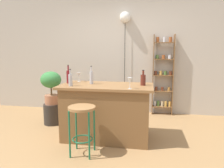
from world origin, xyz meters
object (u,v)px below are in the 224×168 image
Objects in this scene: bottle_olive_oil at (68,76)px; wine_glass_left at (130,81)px; bar_stool at (82,118)px; bottle_vinegar at (91,77)px; plant_stool at (52,114)px; wine_glass_center at (79,75)px; bottle_spirits_clear at (143,80)px; pendant_globe_light at (125,18)px; bottle_soda_blue at (70,80)px; spice_shelf at (163,75)px; potted_plant at (51,84)px.

bottle_olive_oil reaches higher than wine_glass_left.
bottle_vinegar reaches higher than bar_stool.
wine_glass_center reaches higher than plant_stool.
bottle_vinegar is at bearing -38.75° from wine_glass_center.
bottle_spirits_clear is at bearing -11.46° from wine_glass_center.
bar_stool is 2.72m from pendant_globe_light.
bottle_vinegar reaches higher than bottle_spirits_clear.
bottle_olive_oil reaches higher than bottle_spirits_clear.
bar_stool is 1.51m from plant_stool.
plant_stool is 1.25m from bottle_soda_blue.
wine_glass_center reaches higher than bar_stool.
spice_shelf is 2.20m from bottle_olive_oil.
bottle_soda_blue reaches higher than plant_stool.
bottle_soda_blue is at bearing -136.93° from bottle_vinegar.
plant_stool is at bearing 162.35° from wine_glass_center.
wine_glass_center is at bearing -141.66° from spice_shelf.
spice_shelf is at bearing -1.68° from pendant_globe_light.
spice_shelf reaches higher than bottle_vinegar.
wine_glass_center is at bearing -118.68° from pendant_globe_light.
bar_stool is 4.23× the size of wine_glass_left.
bottle_spirits_clear reaches higher than bar_stool.
bottle_vinegar is at bearing 93.39° from bar_stool.
wine_glass_center is (-0.96, 0.58, 0.00)m from wine_glass_left.
bottle_spirits_clear reaches higher than wine_glass_center.
bottle_vinegar is at bearing -25.25° from plant_stool.
plant_stool is 2.00m from bottle_spirits_clear.
pendant_globe_light reaches higher than wine_glass_center.
wine_glass_left is 1.12m from wine_glass_center.
bar_stool is at bearing -99.15° from pendant_globe_light.
bottle_olive_oil is 1.16× the size of bottle_soda_blue.
pendant_globe_light is (-0.86, 0.03, 1.24)m from spice_shelf.
pendant_globe_light is at bearing 69.29° from bottle_soda_blue.
plant_stool is at bearing 166.28° from bottle_spirits_clear.
bottle_olive_oil is 1.13m from wine_glass_left.
pendant_globe_light reaches higher than wine_glass_left.
bottle_olive_oil is at bearing -116.53° from wine_glass_center.
spice_shelf reaches higher than plant_stool.
spice_shelf reaches higher than wine_glass_left.
pendant_globe_light reaches higher than plant_stool.
bottle_soda_blue is 0.12× the size of pendant_globe_light.
wine_glass_left is 0.07× the size of pendant_globe_light.
bottle_spirits_clear is 0.80× the size of bottle_olive_oil.
pendant_globe_light is at bearing 98.72° from wine_glass_left.
potted_plant reaches higher than plant_stool.
spice_shelf is 5.98× the size of bottle_vinegar.
pendant_globe_light is (0.66, 1.74, 1.15)m from bottle_soda_blue.
wine_glass_left is (0.63, 0.33, 0.49)m from bar_stool.
bar_stool is at bearing -69.71° from wine_glass_center.
wine_glass_left is (-0.18, -0.34, 0.02)m from bottle_spirits_clear.
wine_glass_left is at bearing -25.94° from potted_plant.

